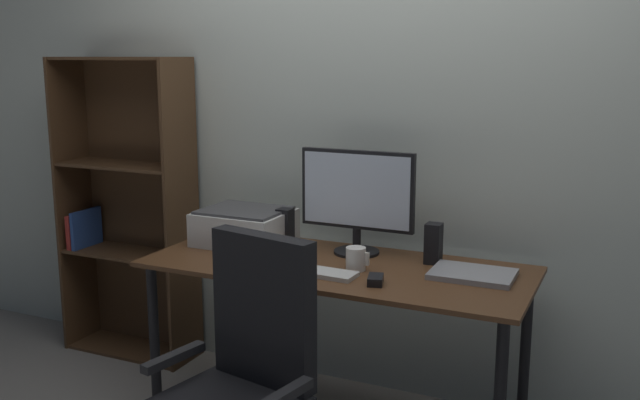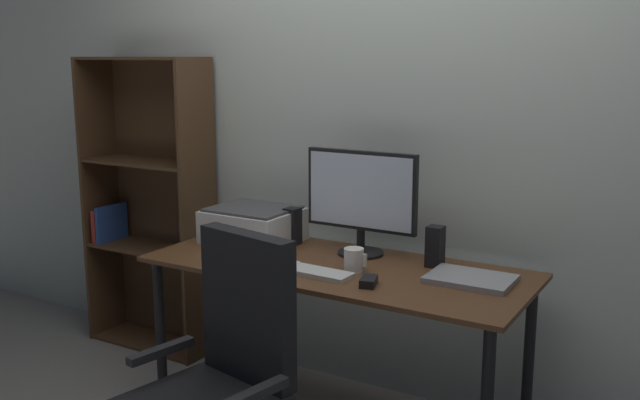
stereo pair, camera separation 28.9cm
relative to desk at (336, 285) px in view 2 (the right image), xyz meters
The scene contains 13 objects.
back_wall 0.82m from the desk, 90.00° to the left, with size 6.40×0.10×2.60m, color beige.
desk is the anchor object (origin of this frame).
monitor 0.39m from the desk, 86.64° to the left, with size 0.51×0.20×0.45m.
keyboard 0.18m from the desk, 89.86° to the right, with size 0.29×0.11×0.02m, color silver.
mouse 0.31m from the desk, 36.33° to the right, with size 0.06×0.10×0.03m, color black.
coffee_mug 0.17m from the desk, 20.58° to the right, with size 0.10×0.08×0.09m.
laptop 0.56m from the desk, ahead, with size 0.32×0.23×0.02m, color #99999E.
speaker_left 0.42m from the desk, 151.20° to the left, with size 0.06×0.07×0.17m, color black.
speaker_right 0.44m from the desk, 27.25° to the left, with size 0.06×0.07×0.17m, color black.
printer 0.56m from the desk, 165.49° to the left, with size 0.40×0.34×0.16m.
paper_sheet 0.32m from the desk, 137.75° to the right, with size 0.21×0.30×0.00m, color white.
office_chair 0.77m from the desk, 92.27° to the right, with size 0.56×0.55×1.01m.
bookshelf 1.40m from the desk, 166.04° to the left, with size 0.73×0.28×1.58m.
Camera 2 is at (1.39, -2.47, 1.59)m, focal length 39.98 mm.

